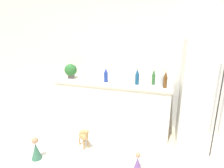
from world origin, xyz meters
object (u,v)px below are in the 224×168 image
Objects in this scene: back_bottle_1 at (165,80)px; back_bottle_3 at (154,77)px; back_bottle_0 at (106,75)px; refrigerator at (213,96)px; paper_towel_roll at (81,73)px; wise_man_figurine_blue at (138,162)px; back_bottle_2 at (137,77)px; back_bottle_4 at (162,78)px; camel_figurine at (84,135)px; wise_man_figurine_crimson at (36,150)px; potted_plant at (71,71)px.

back_bottle_3 is at bearing 144.84° from back_bottle_1.
back_bottle_0 is 0.95× the size of back_bottle_1.
refrigerator is at bearing 0.01° from back_bottle_1.
paper_towel_roll is 2.58m from wise_man_figurine_blue.
back_bottle_2 and back_bottle_4 have the same top height.
camel_figurine is (0.56, -1.96, -0.01)m from back_bottle_0.
back_bottle_0 is (0.53, -0.03, 0.00)m from paper_towel_roll.
back_bottle_4 is 2.05m from camel_figurine.
back_bottle_2 is at bearing 89.19° from camel_figurine.
back_bottle_2 is at bearing -176.28° from back_bottle_4.
wise_man_figurine_crimson is at bearing -109.38° from back_bottle_1.
paper_towel_roll is 0.89× the size of back_bottle_1.
paper_towel_roll is at bearing -177.25° from back_bottle_3.
potted_plant is 1.81× the size of camel_figurine.
paper_towel_roll is at bearing 118.62° from camel_figurine.
paper_towel_roll is 0.94× the size of back_bottle_0.
potted_plant is at bearing 172.90° from paper_towel_roll.
back_bottle_4 is at bearing 72.57° from wise_man_figurine_crimson.
back_bottle_3 is 1.74× the size of wise_man_figurine_crimson.
wise_man_figurine_crimson is at bearing -107.43° from back_bottle_4.
back_bottle_4 reaches higher than wise_man_figurine_crimson.
wise_man_figurine_blue is at bearing 9.57° from wise_man_figurine_crimson.
back_bottle_2 is at bearing -1.97° from potted_plant.
back_bottle_0 is 0.96× the size of back_bottle_4.
back_bottle_0 is 1.70× the size of wise_man_figurine_crimson.
wise_man_figurine_blue is (1.51, -2.10, -0.05)m from paper_towel_roll.
back_bottle_3 is 2.17m from wise_man_figurine_blue.
camel_figurine is (-1.23, -1.91, 0.19)m from refrigerator.
paper_towel_roll is 1.39m from back_bottle_3.
back_bottle_4 is (1.79, -0.02, -0.02)m from potted_plant.
refrigerator reaches higher than potted_plant.
wise_man_figurine_crimson is (0.84, -2.21, -0.03)m from paper_towel_roll.
back_bottle_4 is (-0.77, 0.09, 0.20)m from refrigerator.
paper_towel_roll is 0.92× the size of back_bottle_3.
back_bottle_2 is at bearing 82.99° from wise_man_figurine_crimson.
back_bottle_3 reaches higher than paper_towel_roll.
camel_figurine reaches higher than wise_man_figurine_blue.
back_bottle_0 is 1.01m from back_bottle_4.
back_bottle_4 is at bearing 2.36° from back_bottle_0.
paper_towel_roll is at bearing -179.54° from back_bottle_4.
potted_plant is 1.37m from back_bottle_2.
back_bottle_2 reaches higher than camel_figurine.
back_bottle_1 is at bearing 70.62° from wise_man_figurine_crimson.
back_bottle_3 is 2.08m from camel_figurine.
potted_plant reaches higher than back_bottle_4.
camel_figurine is 1.01× the size of wise_man_figurine_crimson.
wise_man_figurine_blue is at bearing -50.41° from potted_plant.
back_bottle_1 reaches higher than back_bottle_4.
potted_plant is at bearing 178.03° from back_bottle_2.
refrigerator is at bearing -2.90° from back_bottle_2.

